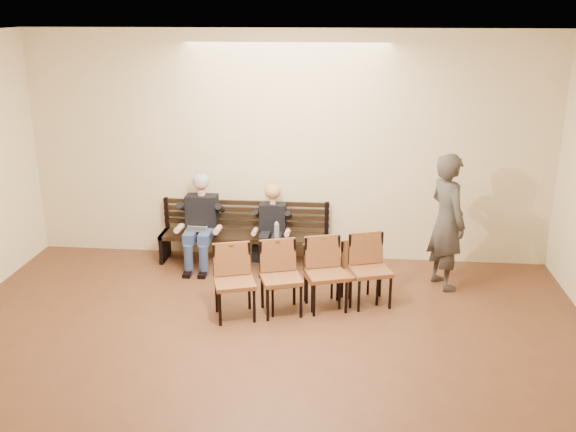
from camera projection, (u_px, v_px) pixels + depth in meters
name	position (u px, v px, depth m)	size (l,w,h in m)	color
room_walls	(238.00, 160.00, 5.49)	(8.02, 10.01, 3.51)	beige
bench	(244.00, 248.00, 9.92)	(2.60, 0.90, 0.45)	black
seated_man	(201.00, 220.00, 9.72)	(0.59, 0.81, 1.41)	black
seated_woman	(272.00, 231.00, 9.66)	(0.49, 0.68, 1.14)	black
laptop	(196.00, 232.00, 9.64)	(0.30, 0.24, 0.22)	#B4B5B9
water_bottle	(277.00, 238.00, 9.37)	(0.08, 0.08, 0.25)	silver
bag	(266.00, 252.00, 10.01)	(0.38, 0.26, 0.28)	black
passerby	(448.00, 212.00, 8.81)	(0.81, 0.53, 2.22)	#37322D
chair_row_front	(304.00, 277.00, 8.26)	(2.30, 0.52, 0.95)	brown
chair_row_back	(322.00, 277.00, 8.42)	(1.48, 0.45, 0.82)	brown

